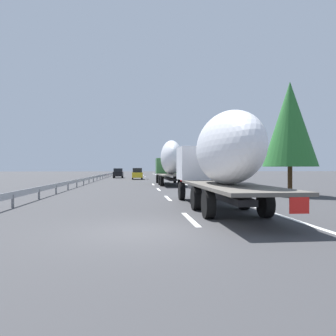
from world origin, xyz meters
The scene contains 23 objects.
ground_plane centered at (40.00, 0.00, 0.00)m, with size 260.00×260.00×0.00m, color #38383A.
lane_stripe_0 centered at (2.00, -1.80, 0.00)m, with size 3.20×0.20×0.01m, color white.
lane_stripe_1 centered at (10.11, -1.80, 0.00)m, with size 3.20×0.20×0.01m, color white.
lane_stripe_2 centered at (18.14, -1.80, 0.00)m, with size 3.20×0.20×0.01m, color white.
lane_stripe_3 centered at (26.66, -1.80, 0.00)m, with size 3.20×0.20×0.01m, color white.
lane_stripe_4 centered at (43.87, -1.80, 0.00)m, with size 3.20×0.20×0.01m, color white.
lane_stripe_5 centered at (44.13, -1.80, 0.00)m, with size 3.20×0.20×0.01m, color white.
lane_stripe_6 centered at (58.47, -1.80, 0.00)m, with size 3.20×0.20×0.01m, color white.
lane_stripe_7 centered at (70.59, -1.80, 0.00)m, with size 3.20×0.20×0.01m, color white.
edge_line_right centered at (45.00, -5.50, 0.00)m, with size 110.00×0.20×0.01m, color white.
truck_lead centered at (25.42, -3.60, 2.67)m, with size 12.16×2.55×4.84m.
truck_trailing centered at (4.62, -3.60, 2.40)m, with size 12.54×2.55×4.21m.
car_yellow_coupe centered at (43.31, -0.06, 0.94)m, with size 4.30×1.73×1.88m.
car_white_van centered at (71.91, -0.16, 0.93)m, with size 4.49×1.86×1.85m.
car_black_suv centered at (51.59, 3.54, 0.92)m, with size 4.35×1.82×1.82m.
car_red_compact centered at (89.03, -0.26, 0.92)m, with size 4.32×1.78×1.81m.
road_sign centered at (39.43, -6.70, 2.34)m, with size 0.10×0.90×3.40m.
tree_0 centered at (46.25, -12.30, 3.77)m, with size 3.51×3.51×5.60m.
tree_1 centered at (11.18, -10.31, 4.88)m, with size 3.65×3.65×7.80m.
tree_2 centered at (47.27, -13.03, 4.07)m, with size 2.97×2.97×6.66m.
tree_3 centered at (30.52, -12.37, 4.28)m, with size 2.77×2.77×6.73m.
tree_4 centered at (42.92, -12.71, 4.04)m, with size 3.10×3.10×6.71m.
guardrail_median centered at (43.00, 6.00, 0.58)m, with size 94.00×0.10×0.76m.
Camera 1 is at (-9.42, 0.18, 1.87)m, focal length 33.76 mm.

